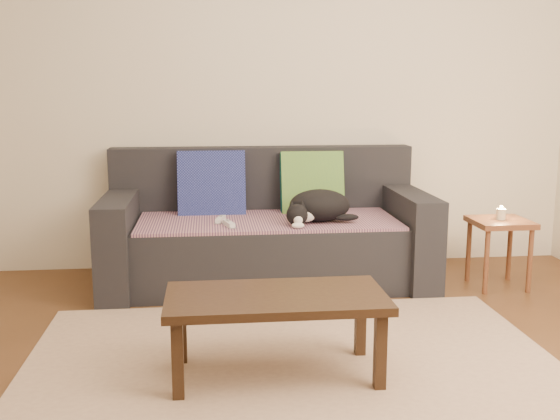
{
  "coord_description": "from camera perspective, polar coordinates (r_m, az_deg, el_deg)",
  "views": [
    {
      "loc": [
        -0.37,
        -2.66,
        1.28
      ],
      "look_at": [
        0.05,
        1.2,
        0.55
      ],
      "focal_mm": 42.0,
      "sensor_mm": 36.0,
      "label": 1
    }
  ],
  "objects": [
    {
      "name": "throw_blanket",
      "position": [
        4.24,
        -1.08,
        -0.91
      ],
      "size": [
        1.66,
        0.74,
        0.02
      ],
      "primitive_type": "cube",
      "color": "#3F274A",
      "rests_on": "sofa"
    },
    {
      "name": "back_wall",
      "position": [
        4.67,
        -1.7,
        10.88
      ],
      "size": [
        4.5,
        0.04,
        2.6
      ],
      "primitive_type": "cube",
      "color": "beige",
      "rests_on": "ground"
    },
    {
      "name": "ground",
      "position": [
        2.97,
        1.6,
        -14.83
      ],
      "size": [
        4.5,
        4.5,
        0.0
      ],
      "primitive_type": "plane",
      "color": "brown",
      "rests_on": "ground"
    },
    {
      "name": "coffee_table",
      "position": [
        2.91,
        -0.35,
        -8.25
      ],
      "size": [
        0.97,
        0.48,
        0.39
      ],
      "color": "#322213",
      "rests_on": "rug"
    },
    {
      "name": "cushion_green",
      "position": [
        4.5,
        2.79,
        2.33
      ],
      "size": [
        0.43,
        0.21,
        0.44
      ],
      "primitive_type": "cube",
      "rotation": [
        -0.24,
        0.0,
        0.0
      ],
      "color": "#0B4A44",
      "rests_on": "throw_blanket"
    },
    {
      "name": "cat",
      "position": [
        4.14,
        3.31,
        0.31
      ],
      "size": [
        0.47,
        0.38,
        0.2
      ],
      "rotation": [
        0.0,
        0.0,
        0.08
      ],
      "color": "black",
      "rests_on": "throw_blanket"
    },
    {
      "name": "cushion_navy",
      "position": [
        4.45,
        -5.98,
        2.18
      ],
      "size": [
        0.45,
        0.2,
        0.47
      ],
      "primitive_type": "cube",
      "rotation": [
        -0.21,
        0.0,
        0.0
      ],
      "color": "#12194D",
      "rests_on": "throw_blanket"
    },
    {
      "name": "wii_remote_b",
      "position": [
        4.16,
        -5.2,
        -0.83
      ],
      "size": [
        0.07,
        0.15,
        0.03
      ],
      "primitive_type": "cube",
      "rotation": [
        0.0,
        0.0,
        1.32
      ],
      "color": "white",
      "rests_on": "throw_blanket"
    },
    {
      "name": "side_table",
      "position": [
        4.44,
        18.6,
        -1.78
      ],
      "size": [
        0.36,
        0.36,
        0.45
      ],
      "color": "brown",
      "rests_on": "ground"
    },
    {
      "name": "wii_remote_a",
      "position": [
        4.02,
        -4.47,
        -1.22
      ],
      "size": [
        0.07,
        0.15,
        0.03
      ],
      "primitive_type": "cube",
      "rotation": [
        0.0,
        0.0,
        1.84
      ],
      "color": "white",
      "rests_on": "throw_blanket"
    },
    {
      "name": "rug",
      "position": [
        3.11,
        1.22,
        -13.55
      ],
      "size": [
        2.5,
        1.8,
        0.01
      ],
      "primitive_type": "cube",
      "color": "tan",
      "rests_on": "ground"
    },
    {
      "name": "sofa",
      "position": [
        4.36,
        -1.19,
        -2.23
      ],
      "size": [
        2.1,
        0.94,
        0.87
      ],
      "color": "#232328",
      "rests_on": "ground"
    },
    {
      "name": "candle",
      "position": [
        4.42,
        18.69,
        -0.32
      ],
      "size": [
        0.06,
        0.06,
        0.09
      ],
      "color": "beige",
      "rests_on": "side_table"
    }
  ]
}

